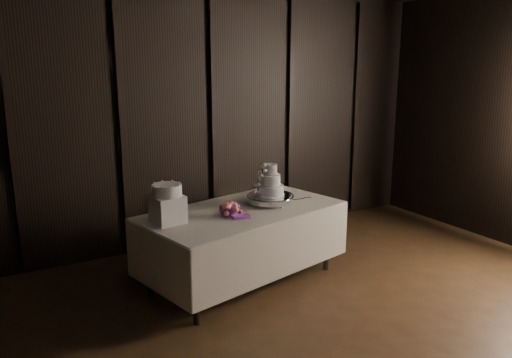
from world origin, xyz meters
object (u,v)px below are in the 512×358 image
object	(u,v)px
display_table	(243,242)
small_cake	(167,190)
wedding_cake	(269,184)
box_pedestal	(168,209)
bouquet	(230,210)
cake_stand	(270,200)

from	to	relation	value
display_table	small_cake	xyz separation A→B (m)	(-0.78, -0.03, 0.65)
wedding_cake	small_cake	size ratio (longest dim) A/B	1.24
display_table	box_pedestal	bearing A→B (deg)	169.32
bouquet	wedding_cake	bearing A→B (deg)	15.76
display_table	cake_stand	bearing A→B (deg)	-7.41
display_table	bouquet	xyz separation A→B (m)	(-0.20, -0.13, 0.40)
display_table	box_pedestal	distance (m)	0.91
cake_stand	display_table	bearing A→B (deg)	-174.53
bouquet	display_table	bearing A→B (deg)	32.08
bouquet	small_cake	world-z (taller)	small_cake
box_pedestal	small_cake	xyz separation A→B (m)	(0.00, 0.00, 0.18)
cake_stand	bouquet	bearing A→B (deg)	-163.56
small_cake	box_pedestal	bearing A→B (deg)	0.00
cake_stand	small_cake	xyz separation A→B (m)	(-1.11, -0.06, 0.26)
cake_stand	small_cake	size ratio (longest dim) A/B	1.83
box_pedestal	cake_stand	bearing A→B (deg)	3.19
cake_stand	bouquet	distance (m)	0.56
wedding_cake	small_cake	distance (m)	1.09
bouquet	cake_stand	bearing A→B (deg)	16.44
wedding_cake	bouquet	size ratio (longest dim) A/B	0.89
cake_stand	box_pedestal	world-z (taller)	box_pedestal
display_table	box_pedestal	xyz separation A→B (m)	(-0.78, -0.03, 0.47)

